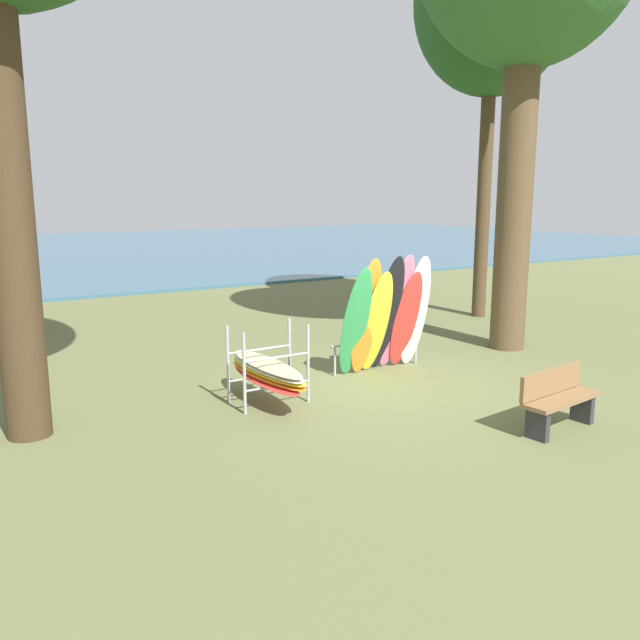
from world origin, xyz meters
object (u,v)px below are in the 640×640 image
Objects in this scene: leaning_board_pile at (386,318)px; board_storage_rack at (267,371)px; tree_far_left_back at (493,4)px; park_bench at (558,398)px.

board_storage_rack is (-2.66, -0.41, -0.52)m from leaning_board_pile.
tree_far_left_back is 11.66m from board_storage_rack.
tree_far_left_back is at bearing 51.77° from park_bench.
tree_far_left_back reaches higher than park_bench.
tree_far_left_back is 7.10× the size of park_bench.
board_storage_rack is at bearing -171.12° from leaning_board_pile.
park_bench is (0.26, -3.59, -0.59)m from leaning_board_pile.
park_bench is at bearing -85.86° from leaning_board_pile.
board_storage_rack is (-8.28, -3.63, -7.37)m from tree_far_left_back.
board_storage_rack is 4.31m from park_bench.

